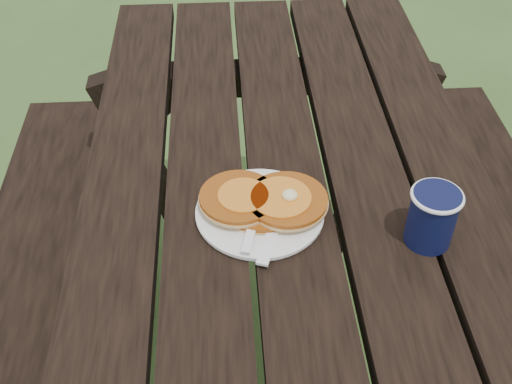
{
  "coord_description": "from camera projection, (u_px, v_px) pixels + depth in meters",
  "views": [
    {
      "loc": [
        -0.11,
        -0.72,
        1.52
      ],
      "look_at": [
        -0.06,
        0.08,
        0.8
      ],
      "focal_mm": 45.0,
      "sensor_mm": 36.0,
      "label": 1
    }
  ],
  "objects": [
    {
      "name": "picnic_table",
      "position": [
        289.0,
        373.0,
        1.31
      ],
      "size": [
        1.36,
        1.8,
        0.75
      ],
      "color": "black",
      "rests_on": "ground"
    },
    {
      "name": "plate",
      "position": [
        260.0,
        213.0,
        1.11
      ],
      "size": [
        0.27,
        0.27,
        0.01
      ],
      "primitive_type": "cylinder",
      "rotation": [
        0.0,
        0.0,
        0.28
      ],
      "color": "white",
      "rests_on": "picnic_table"
    },
    {
      "name": "knife",
      "position": [
        275.0,
        226.0,
        1.07
      ],
      "size": [
        0.08,
        0.18,
        0.0
      ],
      "primitive_type": "cube",
      "rotation": [
        0.0,
        0.0,
        -0.32
      ],
      "color": "white",
      "rests_on": "plate"
    },
    {
      "name": "coffee_cup",
      "position": [
        433.0,
        215.0,
        1.03
      ],
      "size": [
        0.08,
        0.08,
        0.1
      ],
      "rotation": [
        0.0,
        0.0,
        0.25
      ],
      "color": "#0B1033",
      "rests_on": "picnic_table"
    },
    {
      "name": "fork",
      "position": [
        252.0,
        229.0,
        1.06
      ],
      "size": [
        0.07,
        0.16,
        0.01
      ],
      "primitive_type": null,
      "rotation": [
        0.0,
        0.0,
        -0.24
      ],
      "color": "white",
      "rests_on": "plate"
    },
    {
      "name": "pancake_stack",
      "position": [
        264.0,
        200.0,
        1.1
      ],
      "size": [
        0.22,
        0.15,
        0.04
      ],
      "rotation": [
        0.0,
        0.0,
        0.13
      ],
      "color": "#9E4C11",
      "rests_on": "plate"
    }
  ]
}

